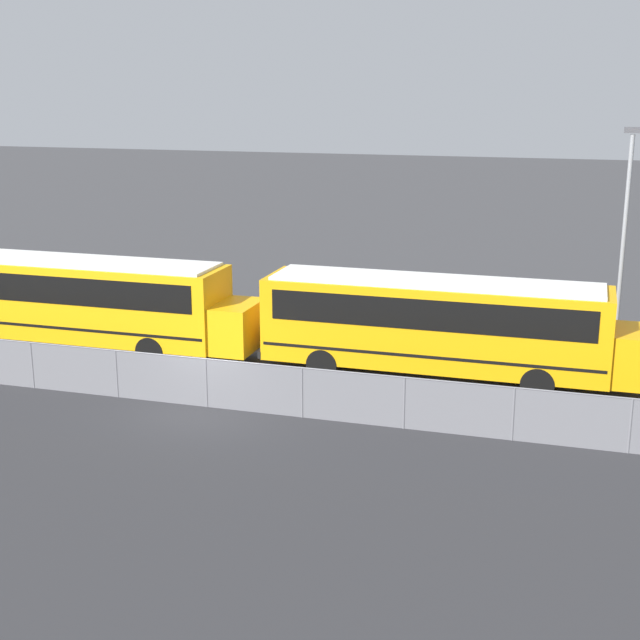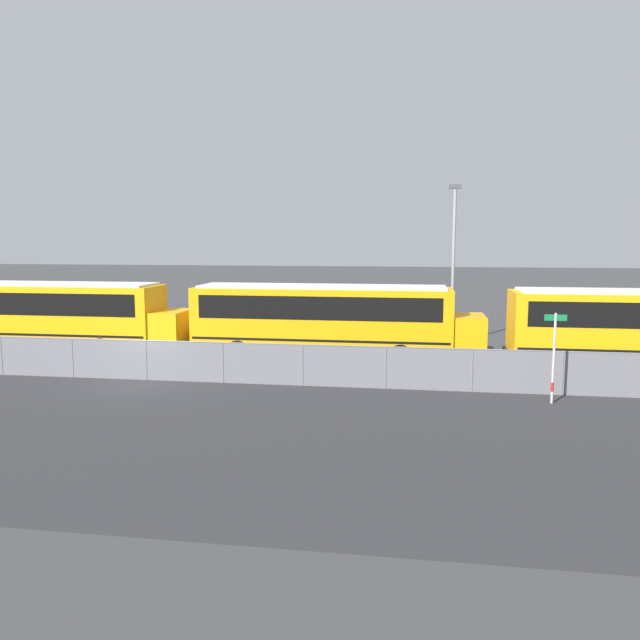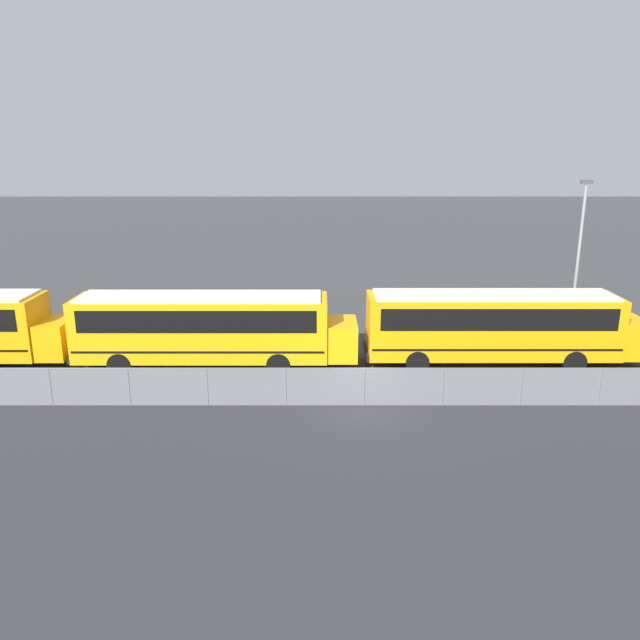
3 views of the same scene
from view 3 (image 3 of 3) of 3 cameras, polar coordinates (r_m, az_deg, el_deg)
name	(u,v)px [view 3 (image 3 of 3)]	position (r m, az deg, el deg)	size (l,w,h in m)	color
ground_plane	(363,405)	(24.49, 3.96, -7.78)	(200.00, 200.00, 0.00)	#38383A
road_strip	(377,487)	(19.16, 5.21, -14.95)	(124.68, 12.00, 0.01)	#2B2B2D
fence	(363,386)	(24.18, 3.99, -6.06)	(90.75, 0.07, 1.55)	#9EA0A5
school_bus_2	(207,325)	(28.27, -10.27, -0.45)	(12.62, 2.55, 3.35)	#EDA80F
school_bus_3	(497,323)	(29.25, 15.85, -0.25)	(12.62, 2.55, 3.35)	orange
light_pole	(578,250)	(35.60, 22.54, 5.90)	(0.60, 0.24, 8.02)	gray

